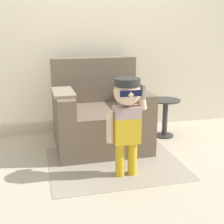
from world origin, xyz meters
TOP-DOWN VIEW (x-y plane):
  - ground_plane at (0.00, 0.00)m, footprint 10.00×10.00m
  - wall_back at (0.00, 0.58)m, footprint 10.00×0.05m
  - armchair at (-0.07, -0.03)m, footprint 1.03×0.91m
  - person_child at (0.00, -0.85)m, footprint 0.37×0.28m
  - side_table at (0.78, 0.05)m, footprint 0.35×0.35m
  - rug at (-0.03, -0.58)m, footprint 1.32×1.09m

SIDE VIEW (x-z plane):
  - ground_plane at x=0.00m, z-range 0.00..0.00m
  - rug at x=-0.03m, z-range 0.00..0.01m
  - side_table at x=0.78m, z-range 0.05..0.52m
  - armchair at x=-0.07m, z-range -0.15..0.84m
  - person_child at x=0.00m, z-range 0.15..1.06m
  - wall_back at x=0.00m, z-range 0.00..2.60m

